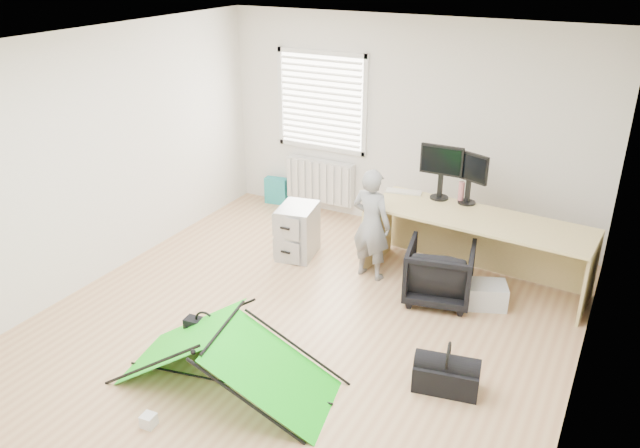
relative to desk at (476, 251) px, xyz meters
The scene contains 18 objects.
ground 2.10m from the desk, 128.01° to the right, with size 5.50×5.50×0.00m, color tan.
back_wall 1.94m from the desk, 138.46° to the left, with size 5.00×0.02×2.70m, color silver.
window 2.93m from the desk, 156.28° to the left, with size 1.20×0.06×1.20m, color silver.
radiator 2.68m from the desk, 157.07° to the left, with size 1.00×0.12×0.60m, color silver.
desk is the anchor object (origin of this frame).
filing_cabinet 2.09m from the desk, behind, with size 0.41×0.54×0.63m, color #9A9D9F.
monitor_left 0.90m from the desk, 149.77° to the left, with size 0.48×0.11×0.46m, color black.
monitor_right 0.74m from the desk, 125.95° to the left, with size 0.46×0.10×0.44m, color black.
keyboard 1.10m from the desk, 162.60° to the left, with size 0.41×0.14×0.02m, color beige.
thermos 0.70m from the desk, 132.47° to the left, with size 0.07×0.07×0.23m, color #A95F61.
office_chair 0.55m from the desk, 116.68° to the right, with size 0.67×0.69×0.63m, color black.
person 1.17m from the desk, 161.58° to the right, with size 0.47×0.31×1.28m, color gray.
kite 3.03m from the desk, 117.32° to the right, with size 1.88×0.83×0.58m, color #14D716, non-canonical shape.
storage_crate 0.52m from the desk, 61.04° to the right, with size 0.45×0.32×0.25m, color silver.
tote_bag 3.33m from the desk, 162.39° to the left, with size 0.32×0.14×0.38m, color teal.
laptop_bag 3.02m from the desk, 128.20° to the right, with size 0.41×0.12×0.30m, color black.
white_box 3.79m from the desk, 115.70° to the right, with size 0.11×0.11×0.11m, color silver.
duffel_bag 1.92m from the desk, 81.54° to the right, with size 0.54×0.28×0.24m, color black.
Camera 1 is at (2.60, -4.51, 3.46)m, focal length 35.00 mm.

